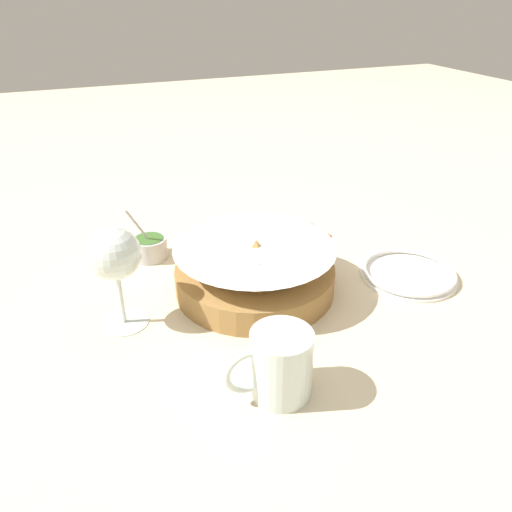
% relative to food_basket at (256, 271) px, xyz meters
% --- Properties ---
extents(ground_plane, '(4.00, 4.00, 0.00)m').
position_rel_food_basket_xyz_m(ground_plane, '(0.00, -0.02, -0.04)').
color(ground_plane, beige).
extents(food_basket, '(0.27, 0.27, 0.10)m').
position_rel_food_basket_xyz_m(food_basket, '(0.00, 0.00, 0.00)').
color(food_basket, olive).
rests_on(food_basket, ground_plane).
extents(sauce_cup, '(0.07, 0.07, 0.11)m').
position_rel_food_basket_xyz_m(sauce_cup, '(0.15, -0.18, -0.01)').
color(sauce_cup, '#B7B7BC').
rests_on(sauce_cup, ground_plane).
extents(wine_glass, '(0.08, 0.08, 0.16)m').
position_rel_food_basket_xyz_m(wine_glass, '(0.23, 0.01, 0.08)').
color(wine_glass, silver).
rests_on(wine_glass, ground_plane).
extents(beer_mug, '(0.12, 0.08, 0.09)m').
position_rel_food_basket_xyz_m(beer_mug, '(0.06, 0.24, 0.01)').
color(beer_mug, silver).
rests_on(beer_mug, ground_plane).
extents(side_plate, '(0.17, 0.17, 0.01)m').
position_rel_food_basket_xyz_m(side_plate, '(-0.27, 0.06, -0.03)').
color(side_plate, white).
rests_on(side_plate, ground_plane).
extents(napkin, '(0.12, 0.08, 0.01)m').
position_rel_food_basket_xyz_m(napkin, '(-0.16, -0.15, -0.03)').
color(napkin, '#DB4C3D').
rests_on(napkin, ground_plane).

